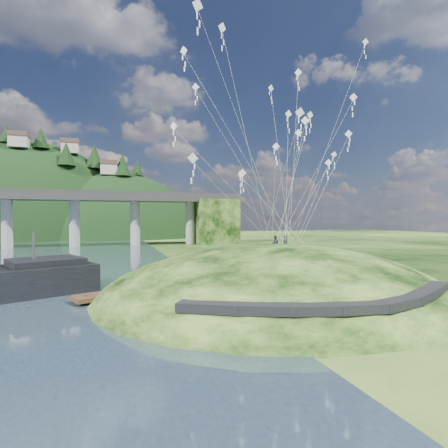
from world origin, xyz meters
name	(u,v)px	position (x,y,z in m)	size (l,w,h in m)	color
ground	(202,306)	(0.00, 0.00, 0.00)	(320.00, 320.00, 0.00)	black
grass_hill	(275,310)	(8.00, 2.00, -1.50)	(36.00, 32.00, 13.00)	black
footpath	(346,301)	(7.46, -9.74, 2.08)	(22.29, 5.84, 0.83)	black
bridge	(32,210)	(-26.46, 70.07, 9.70)	(160.00, 11.00, 15.00)	#2D2B2B
far_ridge	(11,257)	(-43.58, 122.17, -7.44)	(153.00, 70.00, 94.50)	black
wooden_dock	(151,288)	(-3.63, 6.76, 0.48)	(14.90, 8.45, 1.09)	#3A2417
kite_flyers	(279,235)	(9.54, 4.17, 5.79)	(1.94, 1.01, 1.83)	#252631
kite_swarm	(276,116)	(8.01, 1.81, 17.67)	(20.10, 12.95, 15.73)	white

